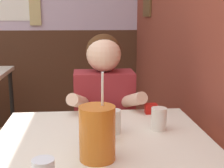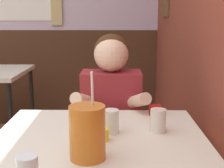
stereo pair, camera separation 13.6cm
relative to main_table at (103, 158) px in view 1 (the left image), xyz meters
name	(u,v)px [view 1 (the left image)]	position (x,y,z in m)	size (l,w,h in m)	color
brick_wall_right	(173,1)	(0.56, 1.04, 0.66)	(0.08, 4.60, 2.70)	brown
back_wall	(19,6)	(-0.75, 2.36, 0.67)	(5.55, 0.09, 2.70)	silver
main_table	(103,158)	(0.00, 0.00, 0.00)	(0.87, 0.81, 0.76)	beige
person_seated	(104,128)	(0.04, 0.57, -0.09)	(0.42, 0.40, 1.15)	maroon
cocktail_pitcher	(97,133)	(-0.03, -0.17, 0.17)	(0.12, 0.12, 0.31)	#C6661E
glass_center	(113,121)	(0.05, 0.08, 0.13)	(0.07, 0.07, 0.10)	silver
glass_far_side	(159,119)	(0.25, 0.09, 0.13)	(0.07, 0.07, 0.10)	silver
condiment_ketchup	(151,109)	(0.26, 0.33, 0.10)	(0.06, 0.04, 0.05)	#B7140F
condiment_mustard	(105,135)	(0.01, -0.01, 0.10)	(0.06, 0.04, 0.05)	yellow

